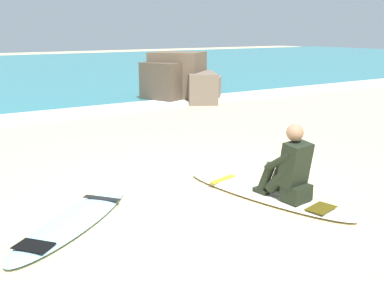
% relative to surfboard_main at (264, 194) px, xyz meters
% --- Properties ---
extents(ground_plane, '(80.00, 80.00, 0.00)m').
position_rel_surfboard_main_xyz_m(ground_plane, '(-0.67, 0.47, -0.04)').
color(ground_plane, beige).
extents(breaking_foam, '(80.00, 0.90, 0.11)m').
position_rel_surfboard_main_xyz_m(breaking_foam, '(-0.67, 7.02, 0.02)').
color(breaking_foam, white).
rests_on(breaking_foam, ground).
extents(surfboard_main, '(1.06, 2.59, 0.08)m').
position_rel_surfboard_main_xyz_m(surfboard_main, '(0.00, 0.00, 0.00)').
color(surfboard_main, '#EFE5C6').
rests_on(surfboard_main, ground).
extents(surfer_seated, '(0.41, 0.73, 0.95)m').
position_rel_surfboard_main_xyz_m(surfer_seated, '(0.09, -0.34, 0.40)').
color(surfer_seated, black).
rests_on(surfer_seated, surfboard_main).
extents(surfboard_spare_near, '(2.07, 1.81, 0.08)m').
position_rel_surfboard_main_xyz_m(surfboard_spare_near, '(-2.35, 0.53, 0.00)').
color(surfboard_spare_near, '#9ED1E5').
rests_on(surfboard_spare_near, ground).
extents(rock_outcrop_distant, '(2.63, 2.63, 1.45)m').
position_rel_surfboard_main_xyz_m(rock_outcrop_distant, '(3.44, 7.54, 0.56)').
color(rock_outcrop_distant, '#756656').
rests_on(rock_outcrop_distant, ground).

